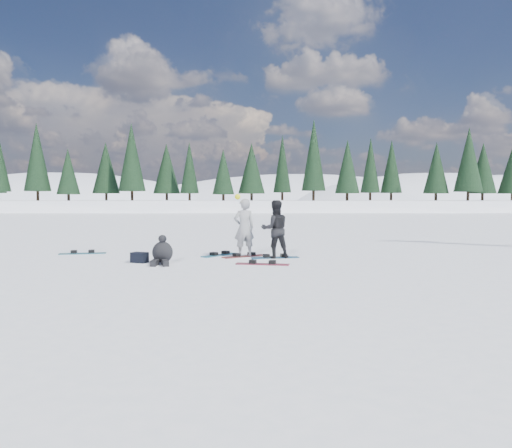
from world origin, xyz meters
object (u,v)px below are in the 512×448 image
Objects in this scene: seated_rider at (162,253)px; snowboard_loose_c at (83,253)px; snowboarder_man at (275,229)px; snowboard_loose_a at (220,255)px; snowboarder_woman at (244,227)px; gear_bag at (140,257)px; snowboard_loose_b at (263,264)px.

seated_rider is 0.67× the size of snowboard_loose_c.
snowboarder_man reaches higher than snowboard_loose_a.
snowboard_loose_c is 4.64m from snowboard_loose_a.
snowboarder_woman is 2.91m from seated_rider.
snowboard_loose_c is at bearing 132.70° from seated_rider.
snowboard_loose_b is (3.54, -0.48, -0.14)m from gear_bag.
snowboard_loose_c is (-5.94, 2.77, 0.00)m from snowboard_loose_b.
snowboarder_man is at bearing 14.66° from gear_bag.
snowboarder_man is 6.55m from snowboard_loose_c.
gear_bag reaches higher than snowboard_loose_a.
snowboard_loose_c is 1.00× the size of snowboard_loose_a.
snowboarder_man is 1.20× the size of snowboard_loose_a.
snowboarder_man is at bearing 85.85° from snowboard_loose_b.
snowboard_loose_b is at bearing -110.49° from snowboard_loose_a.
snowboarder_woman is 1.33× the size of snowboard_loose_c.
snowboarder_man is 1.20× the size of snowboard_loose_b.
snowboarder_woman reaches higher than snowboarder_man.
snowboard_loose_c and snowboard_loose_a have the same top height.
gear_bag is (-3.97, -1.04, -0.75)m from snowboarder_man.
snowboarder_woman is 2.17m from snowboard_loose_b.
seated_rider is at bearing -19.86° from gear_bag.
snowboarder_man is at bearing -73.59° from snowboard_loose_a.
gear_bag is at bearing -54.46° from snowboard_loose_c.
snowboarder_woman is 3.41m from gear_bag.
snowboarder_woman is 4.43× the size of gear_bag.
seated_rider is at bearing 11.25° from snowboarder_man.
snowboard_loose_a is (2.21, 1.77, -0.14)m from gear_bag.
snowboard_loose_a is at bearing -43.24° from snowboarder_woman.
snowboarder_woman is 1.98× the size of seated_rider.
seated_rider is 2.54m from snowboard_loose_a.
snowboard_loose_b is (2.84, -0.23, -0.30)m from seated_rider.
snowboarder_woman reaches higher than snowboard_loose_b.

